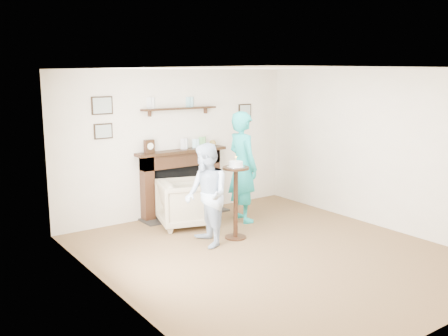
{
  "coord_description": "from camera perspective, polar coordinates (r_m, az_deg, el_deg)",
  "views": [
    {
      "loc": [
        -4.32,
        -4.92,
        2.46
      ],
      "look_at": [
        -0.16,
        0.9,
        1.08
      ],
      "focal_mm": 40.0,
      "sensor_mm": 36.0,
      "label": 1
    }
  ],
  "objects": [
    {
      "name": "woman",
      "position": [
        8.46,
        2.1,
        -5.98
      ],
      "size": [
        0.49,
        0.7,
        1.83
      ],
      "primitive_type": "imported",
      "rotation": [
        0.0,
        0.0,
        1.5
      ],
      "color": "teal",
      "rests_on": "ground"
    },
    {
      "name": "room_shell",
      "position": [
        7.13,
        2.05,
        4.18
      ],
      "size": [
        4.54,
        5.02,
        2.52
      ],
      "color": "beige",
      "rests_on": "ground"
    },
    {
      "name": "man",
      "position": [
        7.29,
        -1.97,
        -8.8
      ],
      "size": [
        0.71,
        0.83,
        1.48
      ],
      "primitive_type": "imported",
      "rotation": [
        0.0,
        0.0,
        -1.8
      ],
      "color": "#C7E0F9",
      "rests_on": "ground"
    },
    {
      "name": "armchair",
      "position": [
        8.19,
        -4.4,
        -6.58
      ],
      "size": [
        1.03,
        1.01,
        0.75
      ],
      "primitive_type": "imported",
      "rotation": [
        0.0,
        0.0,
        1.27
      ],
      "color": "tan",
      "rests_on": "ground"
    },
    {
      "name": "pedestal_table",
      "position": [
        7.38,
        1.35,
        -2.33
      ],
      "size": [
        0.39,
        0.39,
        1.25
      ],
      "color": "black",
      "rests_on": "ground"
    },
    {
      "name": "ground",
      "position": [
        7.0,
        5.44,
        -9.72
      ],
      "size": [
        5.0,
        5.0,
        0.0
      ],
      "primitive_type": "plane",
      "color": "brown",
      "rests_on": "ground"
    }
  ]
}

